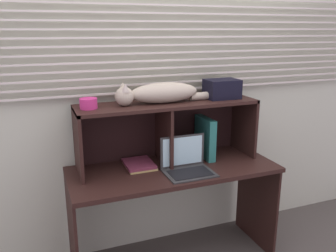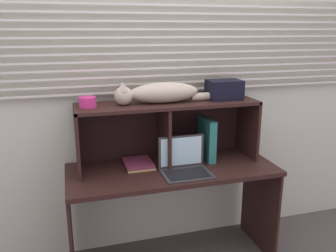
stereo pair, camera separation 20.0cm
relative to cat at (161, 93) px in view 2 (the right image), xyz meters
The scene contains 9 objects.
back_panel_with_blinds 0.22m from the cat, 77.26° to the left, with size 4.40×0.08×2.50m.
desk 0.65m from the cat, 65.55° to the right, with size 1.40×0.57×0.72m.
hutch_shelf_unit 0.20m from the cat, 35.37° to the left, with size 1.24×0.33×0.43m.
cat is the anchor object (origin of this frame).
laptop 0.50m from the cat, 62.67° to the right, with size 0.31×0.24×0.23m.
binder_upright 0.48m from the cat, ahead, with size 0.05×0.24×0.30m, color #277169.
book_stack 0.51m from the cat, behind, with size 0.19×0.23×0.03m.
small_basket 0.48m from the cat, behind, with size 0.11×0.11×0.06m, color #CB2F79.
storage_box 0.46m from the cat, ahead, with size 0.23×0.17×0.13m, color black.
Camera 2 is at (-0.64, -1.90, 1.63)m, focal length 37.63 mm.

